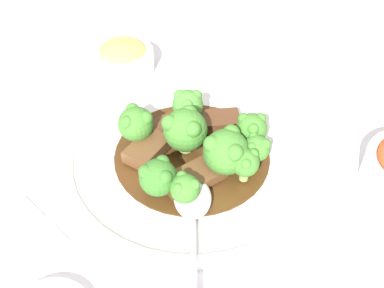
{
  "coord_description": "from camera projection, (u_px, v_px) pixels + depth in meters",
  "views": [
    {
      "loc": [
        0.34,
        0.3,
        0.48
      ],
      "look_at": [
        0.0,
        0.0,
        0.03
      ],
      "focal_mm": 50.0,
      "sensor_mm": 36.0,
      "label": 1
    }
  ],
  "objects": [
    {
      "name": "beef_strip_1",
      "position": [
        147.0,
        149.0,
        0.65
      ],
      "size": [
        0.06,
        0.04,
        0.02
      ],
      "color": "brown",
      "rests_on": "main_plate"
    },
    {
      "name": "broccoli_floret_2",
      "position": [
        184.0,
        130.0,
        0.63
      ],
      "size": [
        0.05,
        0.05,
        0.06
      ],
      "color": "#8EB756",
      "rests_on": "main_plate"
    },
    {
      "name": "broccoli_floret_7",
      "position": [
        252.0,
        128.0,
        0.64
      ],
      "size": [
        0.04,
        0.04,
        0.05
      ],
      "color": "#7FA84C",
      "rests_on": "main_plate"
    },
    {
      "name": "main_plate",
      "position": [
        192.0,
        158.0,
        0.66
      ],
      "size": [
        0.31,
        0.31,
        0.02
      ],
      "color": "white",
      "rests_on": "ground_plane"
    },
    {
      "name": "broccoli_floret_4",
      "position": [
        188.0,
        105.0,
        0.68
      ],
      "size": [
        0.04,
        0.04,
        0.05
      ],
      "color": "#7FA84C",
      "rests_on": "main_plate"
    },
    {
      "name": "beef_strip_2",
      "position": [
        194.0,
        177.0,
        0.62
      ],
      "size": [
        0.08,
        0.05,
        0.01
      ],
      "color": "brown",
      "rests_on": "main_plate"
    },
    {
      "name": "beef_strip_3",
      "position": [
        164.0,
        126.0,
        0.68
      ],
      "size": [
        0.07,
        0.04,
        0.01
      ],
      "color": "#56331E",
      "rests_on": "main_plate"
    },
    {
      "name": "ground_plane",
      "position": [
        192.0,
        163.0,
        0.67
      ],
      "size": [
        4.0,
        4.0,
        0.0
      ],
      "primitive_type": "plane",
      "color": "silver"
    },
    {
      "name": "broccoli_floret_5",
      "position": [
        226.0,
        151.0,
        0.61
      ],
      "size": [
        0.05,
        0.05,
        0.05
      ],
      "color": "#8EB756",
      "rests_on": "main_plate"
    },
    {
      "name": "broccoli_floret_0",
      "position": [
        136.0,
        123.0,
        0.65
      ],
      "size": [
        0.04,
        0.04,
        0.05
      ],
      "color": "#8EB756",
      "rests_on": "main_plate"
    },
    {
      "name": "side_bowl_appetizer",
      "position": [
        123.0,
        57.0,
        0.79
      ],
      "size": [
        0.09,
        0.09,
        0.04
      ],
      "color": "white",
      "rests_on": "ground_plane"
    },
    {
      "name": "broccoli_floret_6",
      "position": [
        257.0,
        148.0,
        0.62
      ],
      "size": [
        0.03,
        0.03,
        0.04
      ],
      "color": "#8EB756",
      "rests_on": "main_plate"
    },
    {
      "name": "broccoli_floret_8",
      "position": [
        158.0,
        177.0,
        0.59
      ],
      "size": [
        0.04,
        0.04,
        0.05
      ],
      "color": "#8EB756",
      "rests_on": "main_plate"
    },
    {
      "name": "serving_spoon",
      "position": [
        193.0,
        212.0,
        0.58
      ],
      "size": [
        0.18,
        0.17,
        0.01
      ],
      "color": "#B7B7BC",
      "rests_on": "main_plate"
    },
    {
      "name": "broccoli_floret_3",
      "position": [
        185.0,
        188.0,
        0.58
      ],
      "size": [
        0.03,
        0.03,
        0.04
      ],
      "color": "#8EB756",
      "rests_on": "main_plate"
    },
    {
      "name": "beef_strip_0",
      "position": [
        214.0,
        121.0,
        0.68
      ],
      "size": [
        0.07,
        0.07,
        0.01
      ],
      "color": "#56331E",
      "rests_on": "main_plate"
    },
    {
      "name": "paper_napkin",
      "position": [
        5.0,
        249.0,
        0.57
      ],
      "size": [
        0.12,
        0.1,
        0.01
      ],
      "color": "silver",
      "rests_on": "ground_plane"
    },
    {
      "name": "broccoli_floret_1",
      "position": [
        245.0,
        162.0,
        0.6
      ],
      "size": [
        0.03,
        0.03,
        0.04
      ],
      "color": "#8EB756",
      "rests_on": "main_plate"
    }
  ]
}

